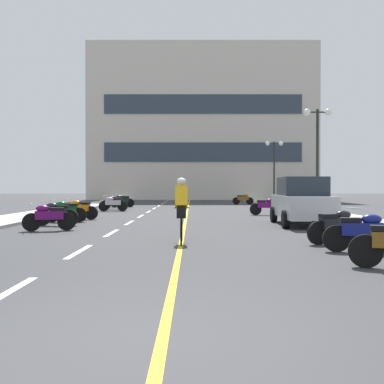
{
  "coord_description": "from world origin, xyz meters",
  "views": [
    {
      "loc": [
        0.53,
        -4.04,
        1.46
      ],
      "look_at": [
        0.49,
        15.33,
        1.23
      ],
      "focal_mm": 41.91,
      "sensor_mm": 36.0,
      "label": 1
    }
  ],
  "objects_px": {
    "street_lamp_mid": "(318,137)",
    "motorcycle_3": "(50,217)",
    "motorcycle_5": "(66,211)",
    "motorcycle_6": "(80,209)",
    "street_lamp_far": "(275,158)",
    "motorcycle_9": "(114,203)",
    "motorcycle_11": "(123,201)",
    "motorcycle_4": "(57,213)",
    "motorcycle_8": "(114,203)",
    "cyclist_rider": "(182,209)",
    "parked_car_near": "(303,201)",
    "motorcycle_12": "(123,200)",
    "motorcycle_13": "(244,199)",
    "motorcycle_10": "(115,202)",
    "motorcycle_2": "(338,225)",
    "motorcycle_7": "(268,206)",
    "motorcycle_1": "(364,231)"
  },
  "relations": [
    {
      "from": "motorcycle_8",
      "to": "cyclist_rider",
      "type": "xyz_separation_m",
      "value": [
        4.39,
        -14.7,
        0.41
      ]
    },
    {
      "from": "street_lamp_far",
      "to": "motorcycle_4",
      "type": "height_order",
      "value": "street_lamp_far"
    },
    {
      "from": "motorcycle_3",
      "to": "motorcycle_7",
      "type": "bearing_deg",
      "value": 43.67
    },
    {
      "from": "motorcycle_6",
      "to": "motorcycle_11",
      "type": "height_order",
      "value": "same"
    },
    {
      "from": "motorcycle_4",
      "to": "motorcycle_8",
      "type": "height_order",
      "value": "same"
    },
    {
      "from": "motorcycle_2",
      "to": "motorcycle_11",
      "type": "xyz_separation_m",
      "value": [
        -8.65,
        20.32,
        0.0
      ]
    },
    {
      "from": "motorcycle_2",
      "to": "motorcycle_3",
      "type": "distance_m",
      "value": 9.05
    },
    {
      "from": "motorcycle_1",
      "to": "motorcycle_2",
      "type": "distance_m",
      "value": 1.49
    },
    {
      "from": "motorcycle_5",
      "to": "motorcycle_8",
      "type": "bearing_deg",
      "value": 86.34
    },
    {
      "from": "motorcycle_10",
      "to": "motorcycle_9",
      "type": "bearing_deg",
      "value": -83.05
    },
    {
      "from": "parked_car_near",
      "to": "motorcycle_12",
      "type": "distance_m",
      "value": 18.71
    },
    {
      "from": "motorcycle_1",
      "to": "motorcycle_10",
      "type": "height_order",
      "value": "same"
    },
    {
      "from": "motorcycle_11",
      "to": "motorcycle_2",
      "type": "bearing_deg",
      "value": -66.93
    },
    {
      "from": "motorcycle_3",
      "to": "motorcycle_6",
      "type": "relative_size",
      "value": 0.98
    },
    {
      "from": "parked_car_near",
      "to": "motorcycle_3",
      "type": "distance_m",
      "value": 9.16
    },
    {
      "from": "motorcycle_5",
      "to": "motorcycle_7",
      "type": "xyz_separation_m",
      "value": [
        9.0,
        4.56,
        0.0
      ]
    },
    {
      "from": "motorcycle_2",
      "to": "cyclist_rider",
      "type": "bearing_deg",
      "value": 175.75
    },
    {
      "from": "street_lamp_mid",
      "to": "motorcycle_8",
      "type": "bearing_deg",
      "value": 165.02
    },
    {
      "from": "motorcycle_13",
      "to": "motorcycle_10",
      "type": "bearing_deg",
      "value": -144.2
    },
    {
      "from": "motorcycle_4",
      "to": "cyclist_rider",
      "type": "bearing_deg",
      "value": -46.38
    },
    {
      "from": "motorcycle_4",
      "to": "motorcycle_11",
      "type": "xyz_separation_m",
      "value": [
        0.11,
        14.99,
        0.0
      ]
    },
    {
      "from": "motorcycle_13",
      "to": "cyclist_rider",
      "type": "height_order",
      "value": "cyclist_rider"
    },
    {
      "from": "motorcycle_11",
      "to": "motorcycle_5",
      "type": "bearing_deg",
      "value": -90.94
    },
    {
      "from": "motorcycle_4",
      "to": "cyclist_rider",
      "type": "height_order",
      "value": "cyclist_rider"
    },
    {
      "from": "motorcycle_3",
      "to": "cyclist_rider",
      "type": "bearing_deg",
      "value": -34.47
    },
    {
      "from": "street_lamp_far",
      "to": "motorcycle_11",
      "type": "xyz_separation_m",
      "value": [
        -11.72,
        -5.14,
        -3.36
      ]
    },
    {
      "from": "street_lamp_far",
      "to": "motorcycle_4",
      "type": "distance_m",
      "value": 23.59
    },
    {
      "from": "motorcycle_10",
      "to": "motorcycle_13",
      "type": "bearing_deg",
      "value": 35.8
    },
    {
      "from": "motorcycle_5",
      "to": "motorcycle_8",
      "type": "relative_size",
      "value": 1.0
    },
    {
      "from": "motorcycle_9",
      "to": "motorcycle_4",
      "type": "bearing_deg",
      "value": -90.81
    },
    {
      "from": "motorcycle_13",
      "to": "cyclist_rider",
      "type": "relative_size",
      "value": 0.96
    },
    {
      "from": "motorcycle_11",
      "to": "motorcycle_9",
      "type": "bearing_deg",
      "value": -89.22
    },
    {
      "from": "street_lamp_mid",
      "to": "motorcycle_1",
      "type": "height_order",
      "value": "street_lamp_mid"
    },
    {
      "from": "motorcycle_3",
      "to": "motorcycle_5",
      "type": "distance_m",
      "value": 3.61
    },
    {
      "from": "motorcycle_8",
      "to": "cyclist_rider",
      "type": "bearing_deg",
      "value": -73.38
    },
    {
      "from": "motorcycle_3",
      "to": "motorcycle_12",
      "type": "distance_m",
      "value": 18.45
    },
    {
      "from": "parked_car_near",
      "to": "motorcycle_6",
      "type": "relative_size",
      "value": 2.53
    },
    {
      "from": "motorcycle_4",
      "to": "motorcycle_6",
      "type": "height_order",
      "value": "same"
    },
    {
      "from": "street_lamp_mid",
      "to": "motorcycle_3",
      "type": "bearing_deg",
      "value": -142.49
    },
    {
      "from": "motorcycle_12",
      "to": "parked_car_near",
      "type": "bearing_deg",
      "value": -60.15
    },
    {
      "from": "motorcycle_2",
      "to": "motorcycle_5",
      "type": "relative_size",
      "value": 0.96
    },
    {
      "from": "motorcycle_11",
      "to": "cyclist_rider",
      "type": "xyz_separation_m",
      "value": [
        4.69,
        -20.02,
        0.41
      ]
    },
    {
      "from": "motorcycle_5",
      "to": "street_lamp_mid",
      "type": "bearing_deg",
      "value": 23.35
    },
    {
      "from": "motorcycle_1",
      "to": "motorcycle_9",
      "type": "xyz_separation_m",
      "value": [
        -8.69,
        17.95,
        0.0
      ]
    },
    {
      "from": "street_lamp_far",
      "to": "motorcycle_9",
      "type": "distance_m",
      "value": 15.11
    },
    {
      "from": "street_lamp_mid",
      "to": "motorcycle_6",
      "type": "relative_size",
      "value": 3.21
    },
    {
      "from": "motorcycle_2",
      "to": "motorcycle_6",
      "type": "height_order",
      "value": "same"
    },
    {
      "from": "motorcycle_3",
      "to": "motorcycle_5",
      "type": "xyz_separation_m",
      "value": [
        -0.46,
        3.58,
        0.0
      ]
    },
    {
      "from": "motorcycle_3",
      "to": "motorcycle_4",
      "type": "relative_size",
      "value": 0.97
    },
    {
      "from": "motorcycle_11",
      "to": "motorcycle_12",
      "type": "height_order",
      "value": "same"
    }
  ]
}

